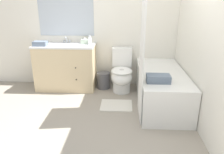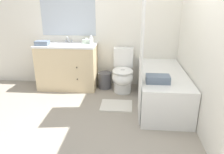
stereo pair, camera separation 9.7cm
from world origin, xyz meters
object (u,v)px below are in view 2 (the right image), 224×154
object	(u,v)px
tissue_box	(87,41)
hand_towel_folded	(42,43)
sink_faucet	(69,40)
wastebasket	(105,80)
bath_towel_folded	(158,79)
bath_mat	(116,105)
soap_dispenser	(91,40)
vanity_cabinet	(68,66)
toilet	(123,74)
bathtub	(161,88)

from	to	relation	value
tissue_box	hand_towel_folded	xyz separation A→B (m)	(-0.74, -0.27, 0.00)
sink_faucet	hand_towel_folded	size ratio (longest dim) A/B	0.61
wastebasket	tissue_box	distance (m)	0.81
tissue_box	sink_faucet	bearing A→B (deg)	171.27
sink_faucet	tissue_box	world-z (taller)	sink_faucet
bath_towel_folded	bath_mat	world-z (taller)	bath_towel_folded
soap_dispenser	hand_towel_folded	bearing A→B (deg)	-168.77
wastebasket	bath_towel_folded	distance (m)	1.41
bath_towel_folded	hand_towel_folded	bearing A→B (deg)	155.82
vanity_cabinet	bath_mat	distance (m)	1.26
sink_faucet	bath_towel_folded	distance (m)	1.97
bath_mat	tissue_box	bearing A→B (deg)	126.24
toilet	soap_dispenser	distance (m)	0.83
bath_mat	toilet	bearing A→B (deg)	83.13
soap_dispenser	bath_towel_folded	distance (m)	1.54
toilet	tissue_box	world-z (taller)	tissue_box
tissue_box	hand_towel_folded	distance (m)	0.79
wastebasket	bath_mat	xyz separation A→B (m)	(0.27, -0.74, -0.14)
soap_dispenser	hand_towel_folded	world-z (taller)	soap_dispenser
sink_faucet	tissue_box	distance (m)	0.36
sink_faucet	soap_dispenser	distance (m)	0.48
vanity_cabinet	tissue_box	world-z (taller)	tissue_box
toilet	wastebasket	xyz separation A→B (m)	(-0.35, 0.13, -0.18)
tissue_box	hand_towel_folded	world-z (taller)	tissue_box
bathtub	soap_dispenser	size ratio (longest dim) A/B	10.12
tissue_box	bath_towel_folded	bearing A→B (deg)	-43.58
sink_faucet	toilet	world-z (taller)	sink_faucet
toilet	sink_faucet	bearing A→B (deg)	164.75
vanity_cabinet	bath_mat	xyz separation A→B (m)	(0.97, -0.70, -0.42)
sink_faucet	wastebasket	xyz separation A→B (m)	(0.69, -0.15, -0.72)
bathtub	bath_mat	distance (m)	0.77
wastebasket	tissue_box	world-z (taller)	tissue_box
vanity_cabinet	tissue_box	xyz separation A→B (m)	(0.35, 0.13, 0.45)
wastebasket	hand_towel_folded	size ratio (longest dim) A/B	1.29
vanity_cabinet	wastebasket	distance (m)	0.75
vanity_cabinet	bath_towel_folded	size ratio (longest dim) A/B	3.41
toilet	wastebasket	size ratio (longest dim) A/B	2.53
toilet	bath_mat	world-z (taller)	toilet
wastebasket	bath_mat	world-z (taller)	wastebasket
tissue_box	toilet	bearing A→B (deg)	-18.47
toilet	vanity_cabinet	bearing A→B (deg)	174.73
vanity_cabinet	soap_dispenser	xyz separation A→B (m)	(0.46, 0.03, 0.48)
vanity_cabinet	soap_dispenser	world-z (taller)	soap_dispenser
hand_towel_folded	soap_dispenser	bearing A→B (deg)	11.23
toilet	bath_mat	size ratio (longest dim) A/B	1.54
hand_towel_folded	bath_mat	xyz separation A→B (m)	(1.35, -0.57, -0.87)
toilet	soap_dispenser	xyz separation A→B (m)	(-0.58, 0.13, 0.57)
bathtub	bath_towel_folded	distance (m)	0.57
bath_towel_folded	sink_faucet	bearing A→B (deg)	142.43
tissue_box	soap_dispenser	distance (m)	0.15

